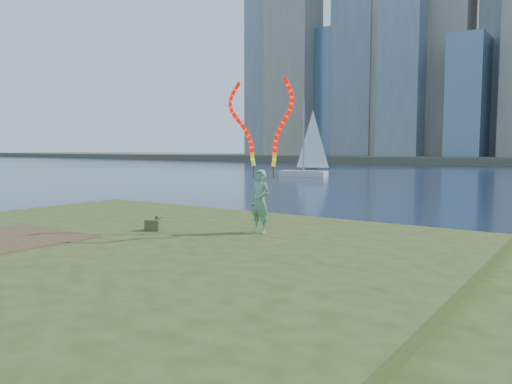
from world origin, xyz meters
The scene contains 5 objects.
ground centered at (0.00, 0.00, 0.00)m, with size 320.00×320.00×0.00m, color #18243D.
grassy_knoll centered at (0.00, -2.30, 0.34)m, with size 20.00×18.00×0.80m.
woman_with_ribbons centered at (2.03, 0.84, 2.24)m, with size 1.99×0.41×3.90m.
canvas_bag centered at (-0.29, -0.38, 0.95)m, with size 0.44×0.49×0.35m.
sailboat centered at (-15.01, 33.52, 1.26)m, with size 4.89×2.10×7.33m.
Camera 1 is at (8.60, -8.80, 2.80)m, focal length 35.00 mm.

